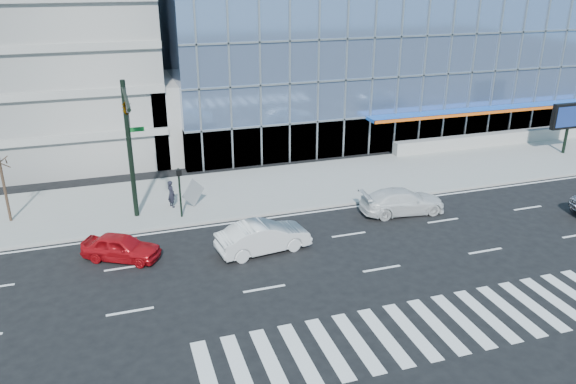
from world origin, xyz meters
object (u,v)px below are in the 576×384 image
at_px(white_sedan, 263,237).
at_px(marquee_sign, 570,117).
at_px(white_suv, 402,201).
at_px(tilted_panel, 193,193).
at_px(red_sedan, 121,247).
at_px(ped_signal_post, 180,185).
at_px(traffic_signal, 128,122).
at_px(pedestrian, 171,194).

bearing_deg(white_sedan, marquee_sign, -80.15).
height_order(marquee_sign, white_suv, marquee_sign).
bearing_deg(tilted_panel, marquee_sign, -31.94).
height_order(red_sedan, tilted_panel, tilted_panel).
bearing_deg(ped_signal_post, tilted_panel, 54.87).
xyz_separation_m(traffic_signal, ped_signal_post, (2.50, 0.37, -4.02)).
relative_size(ped_signal_post, white_suv, 0.58).
xyz_separation_m(white_suv, tilted_panel, (-11.83, 4.47, 0.32)).
xyz_separation_m(traffic_signal, red_sedan, (-1.08, -3.59, -5.49)).
bearing_deg(ped_signal_post, marquee_sign, 5.71).
bearing_deg(marquee_sign, red_sedan, -168.37).
relative_size(marquee_sign, red_sedan, 1.01).
bearing_deg(tilted_panel, ped_signal_post, -160.39).
distance_m(marquee_sign, pedestrian, 30.95).
xyz_separation_m(traffic_signal, white_sedan, (5.98, -4.94, -5.36)).
distance_m(white_suv, tilted_panel, 12.65).
bearing_deg(white_sedan, pedestrian, 21.20).
bearing_deg(pedestrian, red_sedan, 125.65).
bearing_deg(white_suv, tilted_panel, 74.08).
height_order(traffic_signal, marquee_sign, traffic_signal).
bearing_deg(marquee_sign, tilted_panel, -176.67).
relative_size(marquee_sign, white_suv, 0.78).
xyz_separation_m(ped_signal_post, red_sedan, (-3.57, -3.96, -1.47)).
height_order(ped_signal_post, marquee_sign, marquee_sign).
xyz_separation_m(marquee_sign, red_sedan, (-34.07, -7.01, -2.39)).
relative_size(ped_signal_post, pedestrian, 1.77).
relative_size(white_suv, white_sedan, 1.05).
height_order(traffic_signal, ped_signal_post, traffic_signal).
relative_size(white_suv, pedestrian, 3.03).
bearing_deg(marquee_sign, pedestrian, -177.54).
distance_m(traffic_signal, white_suv, 16.43).
bearing_deg(marquee_sign, white_suv, -160.75).
bearing_deg(white_suv, white_sedan, 107.97).
height_order(ped_signal_post, pedestrian, ped_signal_post).
bearing_deg(pedestrian, ped_signal_post, 166.60).
height_order(traffic_signal, white_sedan, traffic_signal).
relative_size(white_sedan, red_sedan, 1.24).
xyz_separation_m(white_sedan, red_sedan, (-7.06, 1.35, -0.13)).
xyz_separation_m(white_suv, white_sedan, (-9.28, -2.17, 0.06)).
height_order(marquee_sign, tilted_panel, marquee_sign).
relative_size(white_sedan, tilted_panel, 3.76).
xyz_separation_m(marquee_sign, tilted_panel, (-29.56, -1.72, -2.00)).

